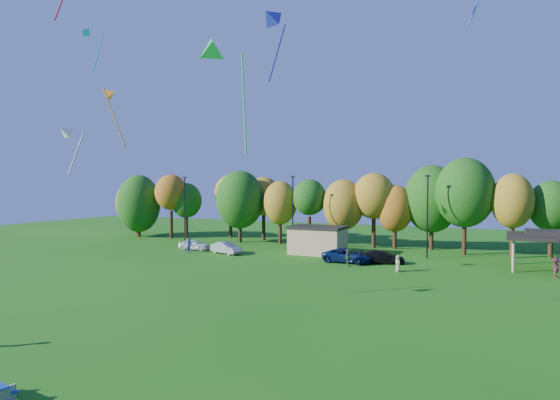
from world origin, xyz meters
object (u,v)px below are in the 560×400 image
at_px(car_a, 194,245).
at_px(car_d, 382,257).
at_px(car_b, 226,248).
at_px(car_c, 348,256).

distance_m(car_a, car_d, 23.32).
bearing_deg(car_d, car_b, 76.25).
relative_size(car_a, car_d, 0.85).
height_order(car_b, car_c, car_c).
distance_m(car_c, car_d, 3.46).
relative_size(car_c, car_d, 1.14).
bearing_deg(car_a, car_c, -101.26).
relative_size(car_b, car_c, 0.79).
distance_m(car_a, car_b, 5.35).
xyz_separation_m(car_b, car_d, (18.09, 0.69, -0.01)).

